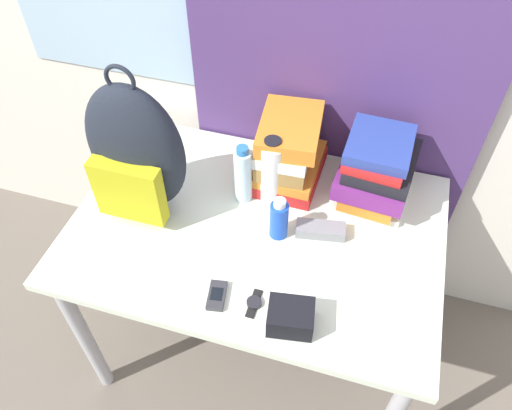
% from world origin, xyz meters
% --- Properties ---
extents(curtain_blue, '(0.97, 0.04, 2.50)m').
position_xyz_m(curtain_blue, '(0.14, 0.81, 1.25)').
color(curtain_blue, '#4C336B').
rests_on(curtain_blue, ground_plane).
extents(desk, '(1.14, 0.78, 0.74)m').
position_xyz_m(desk, '(0.00, 0.39, 0.65)').
color(desk, silver).
rests_on(desk, ground_plane).
extents(backpack, '(0.30, 0.18, 0.51)m').
position_xyz_m(backpack, '(-0.37, 0.38, 0.96)').
color(backpack, '#1E232D').
rests_on(backpack, desk).
extents(book_stack_left, '(0.22, 0.28, 0.23)m').
position_xyz_m(book_stack_left, '(0.04, 0.64, 0.85)').
color(book_stack_left, red).
rests_on(book_stack_left, desk).
extents(book_stack_center, '(0.24, 0.29, 0.23)m').
position_xyz_m(book_stack_center, '(0.32, 0.63, 0.86)').
color(book_stack_center, silver).
rests_on(book_stack_center, desk).
extents(water_bottle, '(0.06, 0.06, 0.22)m').
position_xyz_m(water_bottle, '(-0.07, 0.50, 0.85)').
color(water_bottle, silver).
rests_on(water_bottle, desk).
extents(sports_bottle, '(0.08, 0.08, 0.24)m').
position_xyz_m(sports_bottle, '(0.01, 0.53, 0.86)').
color(sports_bottle, white).
rests_on(sports_bottle, desk).
extents(sunscreen_bottle, '(0.06, 0.06, 0.15)m').
position_xyz_m(sunscreen_bottle, '(0.07, 0.38, 0.81)').
color(sunscreen_bottle, blue).
rests_on(sunscreen_bottle, desk).
extents(cell_phone, '(0.06, 0.10, 0.02)m').
position_xyz_m(cell_phone, '(-0.03, 0.12, 0.75)').
color(cell_phone, '#2D2D33').
rests_on(cell_phone, desk).
extents(sunglasses_case, '(0.16, 0.08, 0.04)m').
position_xyz_m(sunglasses_case, '(0.20, 0.42, 0.76)').
color(sunglasses_case, gray).
rests_on(sunglasses_case, desk).
extents(camera_pouch, '(0.13, 0.11, 0.07)m').
position_xyz_m(camera_pouch, '(0.18, 0.10, 0.78)').
color(camera_pouch, black).
rests_on(camera_pouch, desk).
extents(wristwatch, '(0.04, 0.09, 0.01)m').
position_xyz_m(wristwatch, '(0.07, 0.13, 0.75)').
color(wristwatch, black).
rests_on(wristwatch, desk).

